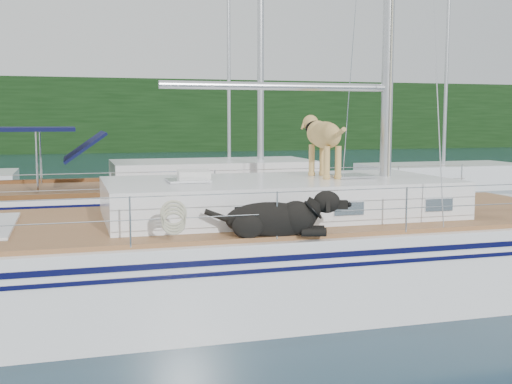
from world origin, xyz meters
name	(u,v)px	position (x,y,z in m)	size (l,w,h in m)	color
ground	(228,299)	(0.00, 0.00, 0.00)	(120.00, 120.00, 0.00)	black
tree_line	(96,116)	(0.00, 45.00, 3.00)	(90.00, 3.00, 6.00)	black
shore_bank	(96,144)	(0.00, 46.20, 0.60)	(92.00, 1.00, 1.20)	#595147
main_sailboat	(235,255)	(0.10, -0.01, 0.68)	(12.00, 3.95, 14.01)	white
neighbor_sailboat	(169,207)	(0.01, 5.92, 0.63)	(11.00, 3.50, 13.30)	white
bg_boat_center	(229,175)	(4.00, 16.00, 0.45)	(7.20, 3.00, 11.65)	white
bg_boat_east	(443,176)	(12.00, 13.00, 0.46)	(6.40, 3.00, 11.65)	white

